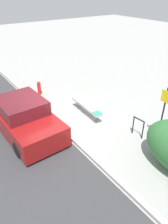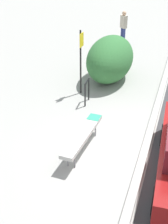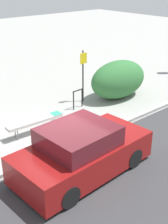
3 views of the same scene
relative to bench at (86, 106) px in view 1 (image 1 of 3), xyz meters
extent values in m
plane|color=#9E9E99|center=(0.13, -1.60, -0.46)|extent=(60.00, 60.00, 0.00)
cube|color=#A8A8A3|center=(0.13, -1.60, -0.40)|extent=(60.00, 0.20, 0.13)
cylinder|color=gray|center=(-0.77, -0.06, -0.25)|extent=(0.04, 0.04, 0.42)
cylinder|color=gray|center=(0.74, -0.13, -0.25)|extent=(0.04, 0.04, 0.42)
cylinder|color=gray|center=(-0.76, 0.14, -0.25)|extent=(0.04, 0.04, 0.42)
cylinder|color=gray|center=(0.75, 0.06, -0.25)|extent=(0.04, 0.04, 0.42)
cube|color=#B2B2AD|center=(-0.01, 0.00, 0.01)|extent=(2.16, 0.46, 0.11)
cube|color=teal|center=(0.88, -0.05, 0.06)|extent=(0.38, 0.36, 0.01)
cylinder|color=black|center=(2.35, 0.72, -0.06)|extent=(0.05, 0.05, 0.80)
cylinder|color=black|center=(2.85, 0.75, -0.06)|extent=(0.05, 0.05, 0.80)
cylinder|color=black|center=(2.60, 0.73, 0.34)|extent=(0.55, 0.09, 0.05)
cylinder|color=black|center=(3.28, 1.19, 0.69)|extent=(0.06, 0.06, 2.30)
cube|color=yellow|center=(3.28, 1.15, 1.51)|extent=(0.36, 0.02, 0.46)
cylinder|color=red|center=(-3.39, -0.88, -0.16)|extent=(0.20, 0.20, 0.60)
sphere|color=red|center=(-3.39, -0.88, 0.19)|extent=(0.22, 0.22, 0.22)
cylinder|color=red|center=(-3.53, -0.88, -0.10)|extent=(0.08, 0.07, 0.07)
cylinder|color=red|center=(-3.25, -0.88, -0.10)|extent=(0.08, 0.07, 0.07)
cylinder|color=black|center=(0.93, -2.02, -0.16)|extent=(0.61, 0.21, 0.60)
cylinder|color=black|center=(1.01, -3.74, -0.16)|extent=(0.61, 0.21, 0.60)
cylinder|color=black|center=(-1.59, -2.13, -0.16)|extent=(0.61, 0.21, 0.60)
cube|color=maroon|center=(-0.29, -2.93, 0.06)|extent=(4.16, 2.03, 0.82)
cube|color=#59171F|center=(-0.46, -2.94, 0.74)|extent=(2.03, 1.76, 0.57)
camera|label=1|loc=(7.37, -5.28, 4.98)|focal=35.00mm
camera|label=2|loc=(-6.44, -2.20, 4.53)|focal=50.00mm
camera|label=3|loc=(-5.25, -8.69, 4.87)|focal=50.00mm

